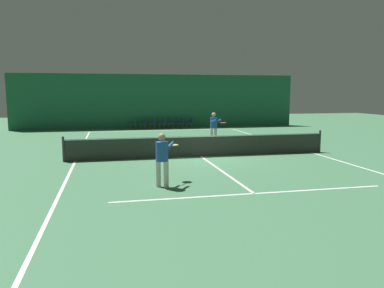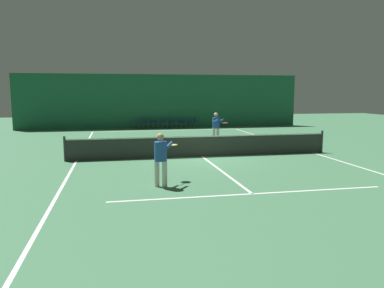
{
  "view_description": "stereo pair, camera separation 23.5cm",
  "coord_description": "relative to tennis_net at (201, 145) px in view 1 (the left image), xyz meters",
  "views": [
    {
      "loc": [
        -4.03,
        -16.28,
        2.92
      ],
      "look_at": [
        -1.0,
        -2.57,
        0.96
      ],
      "focal_mm": 35.0,
      "sensor_mm": 36.0,
      "label": 1
    },
    {
      "loc": [
        -3.8,
        -16.32,
        2.92
      ],
      "look_at": [
        -1.0,
        -2.57,
        0.96
      ],
      "focal_mm": 35.0,
      "sensor_mm": 36.0,
      "label": 2
    }
  ],
  "objects": [
    {
      "name": "ground_plane",
      "position": [
        0.0,
        0.0,
        -0.51
      ],
      "size": [
        60.0,
        60.0,
        0.0
      ],
      "primitive_type": "plane",
      "color": "#3D704C"
    },
    {
      "name": "backdrop_curtain",
      "position": [
        0.0,
        14.15,
        1.65
      ],
      "size": [
        23.0,
        0.12,
        4.33
      ],
      "color": "#1E5B3D",
      "rests_on": "ground"
    },
    {
      "name": "court_line_baseline_far",
      "position": [
        0.0,
        11.9,
        -0.51
      ],
      "size": [
        11.0,
        0.1,
        0.0
      ],
      "color": "white",
      "rests_on": "ground"
    },
    {
      "name": "court_line_service_far",
      "position": [
        0.0,
        6.4,
        -0.51
      ],
      "size": [
        8.25,
        0.1,
        0.0
      ],
      "color": "white",
      "rests_on": "ground"
    },
    {
      "name": "court_line_service_near",
      "position": [
        0.0,
        -6.4,
        -0.51
      ],
      "size": [
        8.25,
        0.1,
        0.0
      ],
      "color": "white",
      "rests_on": "ground"
    },
    {
      "name": "court_line_sideline_left",
      "position": [
        -5.5,
        0.0,
        -0.51
      ],
      "size": [
        0.1,
        23.8,
        0.0
      ],
      "color": "white",
      "rests_on": "ground"
    },
    {
      "name": "court_line_sideline_right",
      "position": [
        5.5,
        0.0,
        -0.51
      ],
      "size": [
        0.1,
        23.8,
        0.0
      ],
      "color": "white",
      "rests_on": "ground"
    },
    {
      "name": "court_line_centre",
      "position": [
        0.0,
        0.0,
        -0.51
      ],
      "size": [
        0.1,
        12.8,
        0.0
      ],
      "color": "white",
      "rests_on": "ground"
    },
    {
      "name": "tennis_net",
      "position": [
        0.0,
        0.0,
        0.0
      ],
      "size": [
        12.0,
        0.1,
        1.07
      ],
      "color": "#2D332D",
      "rests_on": "ground"
    },
    {
      "name": "player_near",
      "position": [
        -2.47,
        -5.03,
        0.46
      ],
      "size": [
        1.0,
        1.35,
        1.67
      ],
      "rotation": [
        0.0,
        0.0,
        1.04
      ],
      "color": "beige",
      "rests_on": "ground"
    },
    {
      "name": "player_far",
      "position": [
        1.83,
        4.36,
        0.51
      ],
      "size": [
        0.72,
        1.43,
        1.75
      ],
      "rotation": [
        0.0,
        0.0,
        -1.3
      ],
      "color": "beige",
      "rests_on": "ground"
    },
    {
      "name": "courtside_chair_0",
      "position": [
        -2.14,
        13.6,
        -0.03
      ],
      "size": [
        0.44,
        0.44,
        0.84
      ],
      "rotation": [
        0.0,
        0.0,
        -1.57
      ],
      "color": "brown",
      "rests_on": "ground"
    },
    {
      "name": "courtside_chair_1",
      "position": [
        -1.38,
        13.6,
        -0.03
      ],
      "size": [
        0.44,
        0.44,
        0.84
      ],
      "rotation": [
        0.0,
        0.0,
        -1.57
      ],
      "color": "brown",
      "rests_on": "ground"
    },
    {
      "name": "courtside_chair_2",
      "position": [
        -0.62,
        13.6,
        -0.03
      ],
      "size": [
        0.44,
        0.44,
        0.84
      ],
      "rotation": [
        0.0,
        0.0,
        -1.57
      ],
      "color": "brown",
      "rests_on": "ground"
    },
    {
      "name": "courtside_chair_3",
      "position": [
        0.14,
        13.6,
        -0.03
      ],
      "size": [
        0.44,
        0.44,
        0.84
      ],
      "rotation": [
        0.0,
        0.0,
        -1.57
      ],
      "color": "brown",
      "rests_on": "ground"
    },
    {
      "name": "courtside_chair_4",
      "position": [
        0.9,
        13.6,
        -0.03
      ],
      "size": [
        0.44,
        0.44,
        0.84
      ],
      "rotation": [
        0.0,
        0.0,
        -1.57
      ],
      "color": "brown",
      "rests_on": "ground"
    },
    {
      "name": "courtside_chair_5",
      "position": [
        1.66,
        13.6,
        -0.03
      ],
      "size": [
        0.44,
        0.44,
        0.84
      ],
      "rotation": [
        0.0,
        0.0,
        -1.57
      ],
      "color": "brown",
      "rests_on": "ground"
    },
    {
      "name": "courtside_chair_6",
      "position": [
        2.42,
        13.6,
        -0.03
      ],
      "size": [
        0.44,
        0.44,
        0.84
      ],
      "rotation": [
        0.0,
        0.0,
        -1.57
      ],
      "color": "brown",
      "rests_on": "ground"
    }
  ]
}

